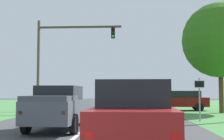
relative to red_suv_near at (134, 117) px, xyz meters
The scene contains 7 objects.
ground_plane 7.59m from the red_suv_near, 106.39° to the left, with size 120.00×120.00×0.00m, color #424244.
red_suv_near is the anchor object (origin of this frame).
pickup_truck_lead 6.51m from the red_suv_near, 119.58° to the left, with size 2.25×5.62×1.92m.
traffic_light 19.36m from the red_suv_near, 108.85° to the left, with size 7.24×0.40×7.78m.
keep_moving_sign 10.45m from the red_suv_near, 68.71° to the left, with size 0.60×0.09×2.44m.
oak_tree_right 18.62m from the red_suv_near, 67.24° to the left, with size 5.93×5.93×8.70m.
crossing_suv_far 20.43m from the red_suv_near, 77.28° to the left, with size 4.54×2.12×1.73m.
Camera 1 is at (2.03, -3.16, 1.67)m, focal length 49.60 mm.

